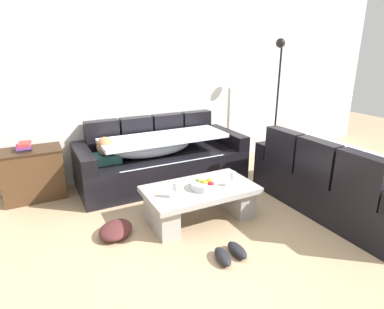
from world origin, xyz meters
TOP-DOWN VIEW (x-y plane):
  - ground_plane at (0.00, 0.00)m, footprint 14.00×14.00m
  - back_wall at (0.00, 2.15)m, footprint 9.00×0.10m
  - couch_along_wall at (-0.00, 1.62)m, footprint 2.29×0.92m
  - couch_near_window at (1.52, -0.05)m, footprint 0.92×1.94m
  - coffee_table at (-0.01, 0.44)m, footprint 1.20×0.68m
  - fruit_bowl at (0.02, 0.39)m, footprint 0.28×0.28m
  - wine_glass_near_left at (-0.34, 0.32)m, footprint 0.07×0.07m
  - wine_glass_near_right at (0.32, 0.30)m, footprint 0.07×0.07m
  - side_cabinet at (-1.60, 1.85)m, footprint 0.72×0.44m
  - book_stack_on_cabinet at (-1.66, 1.85)m, footprint 0.18×0.23m
  - floor_lamp at (1.99, 1.58)m, footprint 0.33×0.31m
  - pair_of_shoes at (-0.10, -0.31)m, footprint 0.32×0.30m
  - crumpled_garment at (-0.93, 0.53)m, footprint 0.49×0.51m

SIDE VIEW (x-z plane):
  - ground_plane at x=0.00m, z-range 0.00..0.00m
  - pair_of_shoes at x=-0.10m, z-range 0.00..0.09m
  - crumpled_garment at x=-0.93m, z-range 0.00..0.12m
  - coffee_table at x=-0.01m, z-range 0.05..0.43m
  - side_cabinet at x=-1.60m, z-range 0.00..0.64m
  - couch_along_wall at x=0.00m, z-range -0.11..0.77m
  - couch_near_window at x=1.52m, z-range -0.10..0.78m
  - fruit_bowl at x=0.02m, z-range 0.37..0.47m
  - wine_glass_near_left at x=-0.34m, z-range 0.41..0.58m
  - wine_glass_near_right at x=0.32m, z-range 0.41..0.58m
  - book_stack_on_cabinet at x=-1.66m, z-range 0.64..0.73m
  - floor_lamp at x=1.99m, z-range 0.14..2.09m
  - back_wall at x=0.00m, z-range 0.00..2.70m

